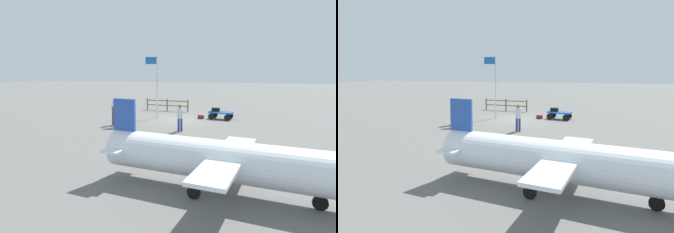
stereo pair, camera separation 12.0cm
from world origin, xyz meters
TOP-DOWN VIEW (x-y plane):
  - ground_plane at (0.00, 0.00)m, footprint 120.00×120.00m
  - luggage_cart at (-3.13, -0.95)m, footprint 2.02×1.45m
  - suitcase_olive at (-2.73, -1.09)m, footprint 0.65×0.42m
  - suitcase_dark at (-1.56, -0.81)m, footprint 0.51×0.36m
  - worker_lead at (-0.75, 4.27)m, footprint 0.43×0.43m
  - worker_trailing at (3.71, 2.92)m, footprint 0.50×0.50m
  - worker_supervisor at (4.30, 3.22)m, footprint 0.49×0.49m
  - airplane_near at (-4.28, 13.32)m, footprint 9.47×5.42m
  - flagpole at (2.15, -0.38)m, footprint 1.00×0.10m
  - signboard at (3.55, 3.92)m, footprint 1.11×0.27m
  - wooden_fence at (2.14, -4.49)m, footprint 4.26×0.59m

SIDE VIEW (x-z plane):
  - ground_plane at x=0.00m, z-range 0.00..0.00m
  - suitcase_dark at x=-1.56m, z-range 0.00..0.29m
  - luggage_cart at x=-3.13m, z-range 0.13..0.74m
  - wooden_fence at x=2.14m, z-range 0.09..1.23m
  - suitcase_olive at x=-2.73m, z-range 0.60..0.90m
  - signboard at x=3.55m, z-range 0.22..1.66m
  - worker_trailing at x=3.71m, z-range 0.16..1.81m
  - worker_supervisor at x=4.30m, z-range 0.16..1.90m
  - worker_lead at x=-0.75m, z-range 0.17..1.96m
  - airplane_near at x=-4.28m, z-range -0.37..2.62m
  - flagpole at x=2.15m, z-range 0.50..5.59m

